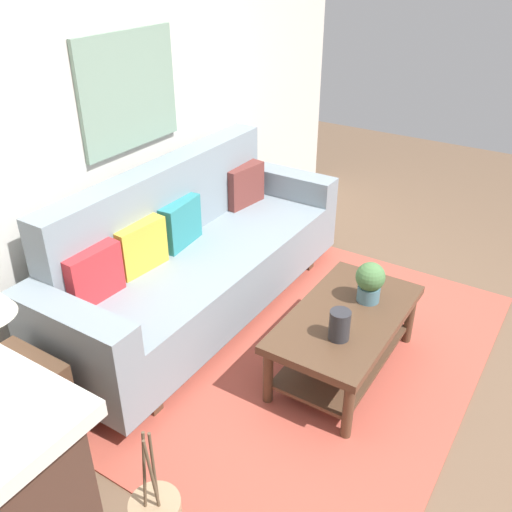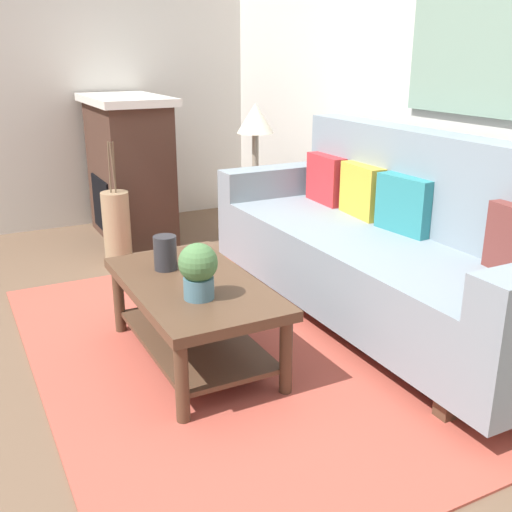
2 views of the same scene
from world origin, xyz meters
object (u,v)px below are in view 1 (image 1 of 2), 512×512
object	(u,v)px
throw_pillow_mustard	(140,247)
potted_plant_tabletop	(370,281)
framed_painting	(129,91)
couch	(196,259)
throw_pillow_crimson	(93,274)
side_table	(15,416)
throw_pillow_maroon	(244,185)
coffee_table	(345,330)
tabletop_vase	(340,325)
throw_pillow_teal	(180,223)

from	to	relation	value
throw_pillow_mustard	potted_plant_tabletop	size ratio (longest dim) A/B	1.37
framed_painting	couch	bearing A→B (deg)	-90.00
throw_pillow_crimson	side_table	world-z (taller)	throw_pillow_crimson
throw_pillow_maroon	side_table	distance (m)	2.38
couch	throw_pillow_crimson	bearing A→B (deg)	171.13
framed_painting	side_table	bearing A→B (deg)	-162.11
throw_pillow_mustard	side_table	size ratio (longest dim) A/B	0.64
coffee_table	side_table	xyz separation A→B (m)	(-1.51, 1.13, -0.03)
throw_pillow_maroon	tabletop_vase	xyz separation A→B (m)	(-1.06, -1.34, -0.16)
throw_pillow_teal	tabletop_vase	xyz separation A→B (m)	(-0.27, -1.34, -0.16)
throw_pillow_teal	tabletop_vase	world-z (taller)	throw_pillow_teal
throw_pillow_maroon	coffee_table	world-z (taller)	throw_pillow_maroon
tabletop_vase	framed_painting	bearing A→B (deg)	80.97
coffee_table	tabletop_vase	xyz separation A→B (m)	(-0.23, -0.05, 0.20)
potted_plant_tabletop	framed_painting	bearing A→B (deg)	95.82
throw_pillow_teal	potted_plant_tabletop	world-z (taller)	throw_pillow_teal
couch	throw_pillow_teal	distance (m)	0.28
throw_pillow_mustard	tabletop_vase	size ratio (longest dim) A/B	2.02
throw_pillow_teal	potted_plant_tabletop	distance (m)	1.35
throw_pillow_crimson	tabletop_vase	xyz separation A→B (m)	(0.53, -1.34, -0.16)
throw_pillow_crimson	throw_pillow_maroon	size ratio (longest dim) A/B	1.00
throw_pillow_maroon	couch	bearing A→B (deg)	-171.13
potted_plant_tabletop	throw_pillow_maroon	bearing A→B (deg)	64.88
coffee_table	side_table	distance (m)	1.89
throw_pillow_teal	throw_pillow_crimson	bearing A→B (deg)	180.00
side_table	throw_pillow_crimson	bearing A→B (deg)	11.87
side_table	framed_painting	bearing A→B (deg)	17.89
coffee_table	potted_plant_tabletop	xyz separation A→B (m)	(0.20, -0.05, 0.26)
framed_painting	throw_pillow_crimson	bearing A→B (deg)	-156.78
coffee_table	framed_painting	bearing A→B (deg)	88.81
throw_pillow_teal	tabletop_vase	bearing A→B (deg)	-101.28
throw_pillow_crimson	tabletop_vase	world-z (taller)	throw_pillow_crimson
couch	throw_pillow_teal	bearing A→B (deg)	90.00
throw_pillow_mustard	side_table	distance (m)	1.23
throw_pillow_crimson	throw_pillow_mustard	world-z (taller)	same
side_table	framed_painting	world-z (taller)	framed_painting
tabletop_vase	side_table	bearing A→B (deg)	137.31
couch	throw_pillow_mustard	xyz separation A→B (m)	(-0.40, 0.12, 0.25)
throw_pillow_maroon	tabletop_vase	world-z (taller)	throw_pillow_maroon
tabletop_vase	throw_pillow_mustard	bearing A→B (deg)	95.57
throw_pillow_crimson	side_table	bearing A→B (deg)	-168.13
potted_plant_tabletop	throw_pillow_mustard	bearing A→B (deg)	113.10
throw_pillow_mustard	framed_painting	world-z (taller)	framed_painting
throw_pillow_mustard	coffee_table	size ratio (longest dim) A/B	0.33
couch	framed_painting	size ratio (longest dim) A/B	2.97
potted_plant_tabletop	side_table	xyz separation A→B (m)	(-1.72, 1.17, -0.29)
throw_pillow_crimson	side_table	size ratio (longest dim) A/B	0.64
throw_pillow_maroon	throw_pillow_teal	bearing A→B (deg)	180.00
throw_pillow_teal	throw_pillow_maroon	size ratio (longest dim) A/B	1.00
coffee_table	potted_plant_tabletop	bearing A→B (deg)	-13.26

